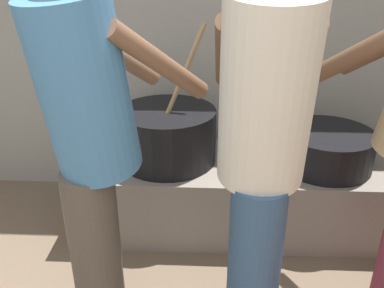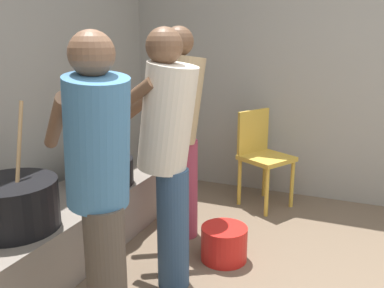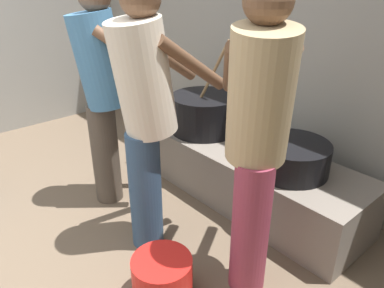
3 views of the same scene
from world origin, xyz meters
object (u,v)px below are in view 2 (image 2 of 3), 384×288
object	(u,v)px
cooking_pot_main	(13,205)
cooking_pot_secondary	(102,171)
bucket_red_plastic	(224,243)
cook_in_tan_shirt	(180,122)
cook_in_cream_shirt	(167,146)
chair_yellow	(262,153)
cook_in_blue_shirt	(99,177)

from	to	relation	value
cooking_pot_main	cooking_pot_secondary	xyz separation A→B (m)	(0.87, -0.03, -0.05)
bucket_red_plastic	cooking_pot_secondary	bearing A→B (deg)	87.88
cooking_pot_main	cook_in_tan_shirt	bearing A→B (deg)	-31.01
cook_in_cream_shirt	chair_yellow	xyz separation A→B (m)	(1.53, -0.21, -0.42)
cooking_pot_main	chair_yellow	bearing A→B (deg)	-28.38
cook_in_cream_shirt	cook_in_blue_shirt	world-z (taller)	cook_in_cream_shirt
cooking_pot_secondary	cook_in_blue_shirt	world-z (taller)	cook_in_blue_shirt
cooking_pot_main	cook_in_tan_shirt	world-z (taller)	cook_in_tan_shirt
cooking_pot_secondary	bucket_red_plastic	size ratio (longest dim) A/B	1.51
cook_in_blue_shirt	cooking_pot_main	bearing A→B (deg)	76.08
cook_in_blue_shirt	chair_yellow	bearing A→B (deg)	-7.42
chair_yellow	bucket_red_plastic	xyz separation A→B (m)	(-1.11, -0.02, -0.37)
cooking_pot_secondary	cook_in_tan_shirt	distance (m)	0.75
cooking_pot_main	cook_in_tan_shirt	distance (m)	1.27
bucket_red_plastic	cook_in_cream_shirt	bearing A→B (deg)	151.11
cook_in_cream_shirt	bucket_red_plastic	world-z (taller)	cook_in_cream_shirt
cooking_pot_secondary	chair_yellow	xyz separation A→B (m)	(1.07, -1.02, -0.02)
cooking_pot_main	cook_in_blue_shirt	world-z (taller)	cook_in_blue_shirt
cooking_pot_secondary	cook_in_cream_shirt	xyz separation A→B (m)	(-0.46, -0.80, 0.40)
cooking_pot_main	chair_yellow	distance (m)	2.20
cooking_pot_main	cook_in_blue_shirt	bearing A→B (deg)	-103.92
cook_in_cream_shirt	cooking_pot_main	bearing A→B (deg)	116.26
cook_in_blue_shirt	chair_yellow	size ratio (longest dim) A/B	1.80
cook_in_cream_shirt	bucket_red_plastic	xyz separation A→B (m)	(0.42, -0.23, -0.79)
cook_in_tan_shirt	bucket_red_plastic	world-z (taller)	cook_in_tan_shirt
cooking_pot_main	chair_yellow	xyz separation A→B (m)	(1.94, -1.05, -0.07)
chair_yellow	bucket_red_plastic	bearing A→B (deg)	-179.13
cooking_pot_main	cooking_pot_secondary	world-z (taller)	cooking_pot_main
cook_in_tan_shirt	cook_in_blue_shirt	bearing A→B (deg)	-173.54
cooking_pot_main	chair_yellow	size ratio (longest dim) A/B	0.85
cooking_pot_main	cook_in_cream_shirt	distance (m)	0.99
bucket_red_plastic	cook_in_tan_shirt	bearing A→B (deg)	63.42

